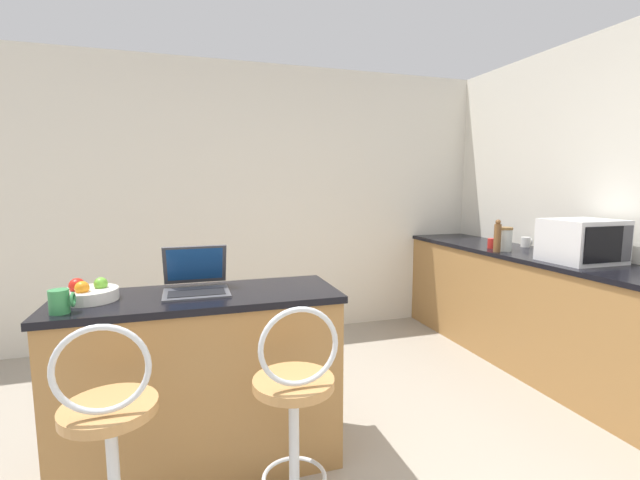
% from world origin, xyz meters
% --- Properties ---
extents(wall_back, '(12.00, 0.06, 2.60)m').
position_xyz_m(wall_back, '(0.00, 2.82, 1.30)').
color(wall_back, silver).
rests_on(wall_back, ground_plane).
extents(breakfast_bar, '(1.39, 0.53, 0.92)m').
position_xyz_m(breakfast_bar, '(-0.50, 0.86, 0.46)').
color(breakfast_bar, '#9E703D').
rests_on(breakfast_bar, ground_plane).
extents(counter_right, '(0.63, 3.32, 0.92)m').
position_xyz_m(counter_right, '(2.11, 1.14, 0.46)').
color(counter_right, '#9E703D').
rests_on(counter_right, ground_plane).
extents(bar_stool_near, '(0.40, 0.40, 1.01)m').
position_xyz_m(bar_stool_near, '(-0.85, 0.30, 0.47)').
color(bar_stool_near, silver).
rests_on(bar_stool_near, ground_plane).
extents(bar_stool_far, '(0.40, 0.40, 1.01)m').
position_xyz_m(bar_stool_far, '(-0.15, 0.30, 0.47)').
color(bar_stool_far, silver).
rests_on(bar_stool_far, ground_plane).
extents(laptop, '(0.32, 0.33, 0.23)m').
position_xyz_m(laptop, '(-0.52, 0.93, 0.98)').
color(laptop, '#47474C').
rests_on(laptop, breakfast_bar).
extents(microwave, '(0.46, 0.40, 0.30)m').
position_xyz_m(microwave, '(2.12, 0.98, 1.08)').
color(microwave, silver).
rests_on(microwave, counter_right).
extents(mug_red, '(0.10, 0.08, 0.09)m').
position_xyz_m(mug_red, '(1.98, 1.73, 0.97)').
color(mug_red, red).
rests_on(mug_red, counter_right).
extents(fruit_bowl, '(0.26, 0.26, 0.11)m').
position_xyz_m(fruit_bowl, '(-1.01, 0.89, 0.96)').
color(fruit_bowl, silver).
rests_on(fruit_bowl, breakfast_bar).
extents(mug_green, '(0.10, 0.08, 0.10)m').
position_xyz_m(mug_green, '(-1.08, 0.70, 0.98)').
color(mug_green, '#338447').
rests_on(mug_green, breakfast_bar).
extents(storage_jar, '(0.12, 0.12, 0.20)m').
position_xyz_m(storage_jar, '(1.97, 1.58, 1.02)').
color(storage_jar, silver).
rests_on(storage_jar, counter_right).
extents(mug_white, '(0.10, 0.08, 0.09)m').
position_xyz_m(mug_white, '(2.31, 1.71, 0.97)').
color(mug_white, white).
rests_on(mug_white, counter_right).
extents(pepper_mill, '(0.06, 0.06, 0.27)m').
position_xyz_m(pepper_mill, '(1.87, 1.55, 1.05)').
color(pepper_mill, brown).
rests_on(pepper_mill, counter_right).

